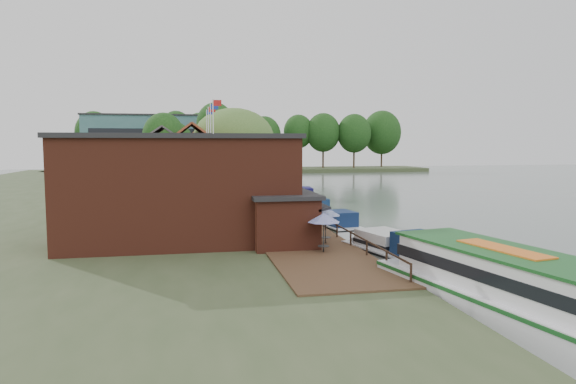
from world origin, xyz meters
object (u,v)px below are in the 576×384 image
umbrella_5 (288,203)px  cruiser_3 (300,196)px  pub (210,188)px  cottage_a (192,169)px  umbrella_4 (289,208)px  cruiser_0 (401,249)px  cruiser_2 (308,208)px  hotel_block (152,146)px  cruiser_1 (332,221)px  umbrella_2 (299,219)px  cottage_c (198,162)px  tour_boat (516,290)px  umbrella_0 (324,233)px  cottage_b (164,165)px  umbrella_1 (326,225)px  umbrella_3 (295,214)px  willow (234,157)px  swan (463,289)px

umbrella_5 → cruiser_3: size_ratio=0.23×
pub → cottage_a: size_ratio=2.33×
umbrella_4 → cruiser_0: bearing=-71.9°
umbrella_5 → cruiser_2: size_ratio=0.23×
umbrella_5 → cruiser_0: 16.93m
hotel_block → cruiser_1: bearing=-74.0°
hotel_block → umbrella_2: 72.50m
cottage_a → umbrella_2: bearing=-64.3°
hotel_block → cruiser_1: size_ratio=2.81×
cottage_c → tour_boat: bearing=-77.1°
pub → umbrella_0: (6.44, -5.65, -2.36)m
cottage_b → cottage_c: same height
cottage_a → umbrella_2: 16.83m
umbrella_1 → cruiser_2: (2.90, 17.00, -1.06)m
umbrella_4 → cruiser_2: size_ratio=0.23×
cottage_c → umbrella_4: (6.76, -27.54, -2.96)m
umbrella_1 → tour_boat: 14.49m
cruiser_1 → cruiser_2: cruiser_2 is taller
hotel_block → cottage_b: (4.00, -46.00, -1.90)m
umbrella_3 → cruiser_3: 23.24m
pub → cruiser_2: 17.76m
cottage_b → umbrella_3: 24.65m
cruiser_2 → umbrella_1: bearing=-102.9°
willow → umbrella_2: (2.69, -19.93, -3.93)m
umbrella_2 → swan: umbrella_2 is taller
willow → umbrella_1: willow is taller
willow → cruiser_0: willow is taller
umbrella_0 → umbrella_4: bearing=88.5°
cruiser_0 → swan: cruiser_0 is taller
willow → umbrella_3: size_ratio=4.39×
hotel_block → cottage_a: (7.00, -56.00, -1.90)m
cottage_b → umbrella_1: size_ratio=4.04×
umbrella_1 → umbrella_5: size_ratio=1.00×
umbrella_4 → swan: 19.15m
cottage_a → umbrella_4: (7.76, -8.54, -2.96)m
pub → cottage_c: size_ratio=2.35×
umbrella_5 → cruiser_1: bearing=-48.7°
willow → cruiser_0: 28.05m
cottage_a → hotel_block: bearing=97.1°
swan → cruiser_1: bearing=95.3°
umbrella_1 → umbrella_2: (-1.15, 2.97, 0.00)m
cottage_b → cruiser_2: bearing=-37.4°
cruiser_0 → cruiser_1: bearing=78.1°
cottage_a → tour_boat: size_ratio=0.58×
umbrella_2 → swan: 13.44m
willow → umbrella_4: 14.47m
umbrella_2 → umbrella_0: bearing=-87.4°
cruiser_2 → swan: (1.93, -25.90, -1.01)m
cottage_b → cottage_c: size_ratio=1.13×
cruiser_2 → swan: 25.99m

